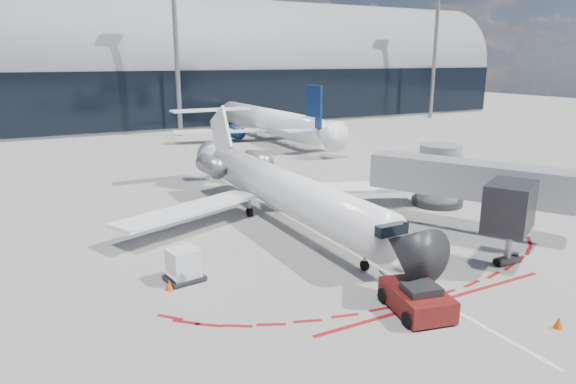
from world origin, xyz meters
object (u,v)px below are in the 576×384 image
ramp_worker (431,254)px  uld_container (184,265)px  pushback_tug (417,299)px  regional_jet (277,186)px

ramp_worker → uld_container: size_ratio=0.85×
pushback_tug → uld_container: (-8.41, 8.32, 0.22)m
regional_jet → uld_container: size_ratio=14.21×
pushback_tug → uld_container: size_ratio=2.77×
ramp_worker → uld_container: (-12.44, 4.87, -0.01)m
ramp_worker → uld_container: 13.36m
regional_jet → uld_container: 11.84m
uld_container → pushback_tug: bearing=-53.3°
pushback_tug → ramp_worker: bearing=53.1°
regional_jet → pushback_tug: (-0.73, -15.69, -1.81)m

